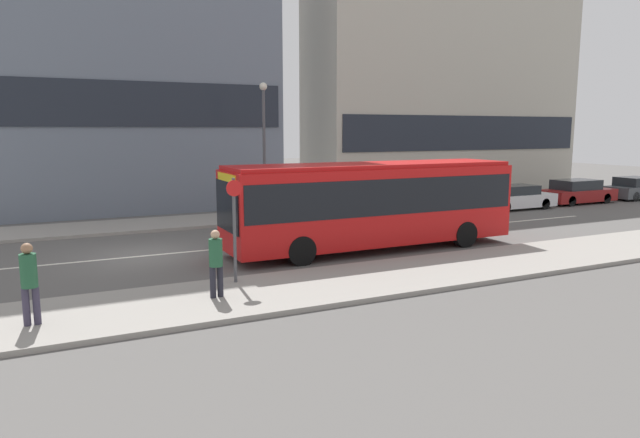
{
  "coord_description": "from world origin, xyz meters",
  "views": [
    {
      "loc": [
        -2.98,
        -19.84,
        4.29
      ],
      "look_at": [
        5.6,
        -2.13,
        1.2
      ],
      "focal_mm": 32.0,
      "sensor_mm": 36.0,
      "label": 1
    }
  ],
  "objects_px": {
    "city_bus": "(371,200)",
    "parked_car_2": "(577,192)",
    "pedestrian_near_stop": "(29,278)",
    "pedestrian_down_pavement": "(216,259)",
    "street_lamp": "(264,135)",
    "parked_car_3": "(636,189)",
    "bus_stop_sign": "(234,222)",
    "parked_car_0": "(427,203)",
    "parked_car_1": "(515,198)"
  },
  "relations": [
    {
      "from": "parked_car_2",
      "to": "parked_car_3",
      "type": "bearing_deg",
      "value": -1.55
    },
    {
      "from": "street_lamp",
      "to": "pedestrian_near_stop",
      "type": "bearing_deg",
      "value": -129.18
    },
    {
      "from": "parked_car_1",
      "to": "parked_car_0",
      "type": "bearing_deg",
      "value": 177.35
    },
    {
      "from": "parked_car_0",
      "to": "bus_stop_sign",
      "type": "bearing_deg",
      "value": -146.08
    },
    {
      "from": "parked_car_2",
      "to": "parked_car_3",
      "type": "height_order",
      "value": "parked_car_2"
    },
    {
      "from": "city_bus",
      "to": "pedestrian_near_stop",
      "type": "height_order",
      "value": "city_bus"
    },
    {
      "from": "parked_car_2",
      "to": "city_bus",
      "type": "bearing_deg",
      "value": -161.28
    },
    {
      "from": "city_bus",
      "to": "pedestrian_near_stop",
      "type": "bearing_deg",
      "value": -162.21
    },
    {
      "from": "city_bus",
      "to": "street_lamp",
      "type": "xyz_separation_m",
      "value": [
        -1.13,
        7.9,
        2.23
      ]
    },
    {
      "from": "city_bus",
      "to": "parked_car_2",
      "type": "height_order",
      "value": "city_bus"
    },
    {
      "from": "pedestrian_near_stop",
      "to": "bus_stop_sign",
      "type": "relative_size",
      "value": 0.62
    },
    {
      "from": "city_bus",
      "to": "parked_car_2",
      "type": "bearing_deg",
      "value": 15.86
    },
    {
      "from": "parked_car_2",
      "to": "street_lamp",
      "type": "relative_size",
      "value": 0.74
    },
    {
      "from": "bus_stop_sign",
      "to": "city_bus",
      "type": "bearing_deg",
      "value": 24.37
    },
    {
      "from": "parked_car_3",
      "to": "pedestrian_near_stop",
      "type": "bearing_deg",
      "value": -163.5
    },
    {
      "from": "street_lamp",
      "to": "parked_car_1",
      "type": "bearing_deg",
      "value": -9.4
    },
    {
      "from": "parked_car_1",
      "to": "pedestrian_near_stop",
      "type": "relative_size",
      "value": 2.53
    },
    {
      "from": "parked_car_0",
      "to": "street_lamp",
      "type": "distance_m",
      "value": 8.91
    },
    {
      "from": "pedestrian_near_stop",
      "to": "parked_car_3",
      "type": "bearing_deg",
      "value": 14.49
    },
    {
      "from": "street_lamp",
      "to": "parked_car_3",
      "type": "bearing_deg",
      "value": -4.96
    },
    {
      "from": "parked_car_1",
      "to": "parked_car_3",
      "type": "height_order",
      "value": "parked_car_3"
    },
    {
      "from": "parked_car_3",
      "to": "bus_stop_sign",
      "type": "relative_size",
      "value": 1.36
    },
    {
      "from": "street_lamp",
      "to": "bus_stop_sign",
      "type": "bearing_deg",
      "value": -114.39
    },
    {
      "from": "city_bus",
      "to": "parked_car_2",
      "type": "relative_size",
      "value": 2.28
    },
    {
      "from": "parked_car_3",
      "to": "pedestrian_near_stop",
      "type": "relative_size",
      "value": 2.17
    },
    {
      "from": "parked_car_0",
      "to": "pedestrian_near_stop",
      "type": "height_order",
      "value": "pedestrian_near_stop"
    },
    {
      "from": "parked_car_2",
      "to": "parked_car_3",
      "type": "xyz_separation_m",
      "value": [
        5.05,
        -0.14,
        -0.01
      ]
    },
    {
      "from": "bus_stop_sign",
      "to": "street_lamp",
      "type": "height_order",
      "value": "street_lamp"
    },
    {
      "from": "parked_car_3",
      "to": "pedestrian_down_pavement",
      "type": "bearing_deg",
      "value": -161.82
    },
    {
      "from": "parked_car_2",
      "to": "pedestrian_down_pavement",
      "type": "xyz_separation_m",
      "value": [
        -24.41,
        -9.81,
        0.45
      ]
    },
    {
      "from": "parked_car_3",
      "to": "street_lamp",
      "type": "bearing_deg",
      "value": 175.04
    },
    {
      "from": "parked_car_2",
      "to": "pedestrian_down_pavement",
      "type": "relative_size",
      "value": 2.73
    },
    {
      "from": "parked_car_1",
      "to": "bus_stop_sign",
      "type": "xyz_separation_m",
      "value": [
        -18.4,
        -8.34,
        1.18
      ]
    },
    {
      "from": "city_bus",
      "to": "parked_car_3",
      "type": "distance_m",
      "value": 23.44
    },
    {
      "from": "parked_car_0",
      "to": "city_bus",
      "type": "bearing_deg",
      "value": -139.22
    },
    {
      "from": "parked_car_3",
      "to": "pedestrian_down_pavement",
      "type": "xyz_separation_m",
      "value": [
        -29.46,
        -9.67,
        0.46
      ]
    },
    {
      "from": "parked_car_3",
      "to": "parked_car_2",
      "type": "bearing_deg",
      "value": 178.45
    },
    {
      "from": "parked_car_2",
      "to": "pedestrian_near_stop",
      "type": "relative_size",
      "value": 2.6
    },
    {
      "from": "parked_car_3",
      "to": "bus_stop_sign",
      "type": "xyz_separation_m",
      "value": [
        -28.6,
        -8.52,
        1.15
      ]
    },
    {
      "from": "bus_stop_sign",
      "to": "parked_car_3",
      "type": "bearing_deg",
      "value": 16.59
    },
    {
      "from": "pedestrian_near_stop",
      "to": "bus_stop_sign",
      "type": "height_order",
      "value": "bus_stop_sign"
    },
    {
      "from": "parked_car_0",
      "to": "pedestrian_down_pavement",
      "type": "distance_m",
      "value": 16.77
    },
    {
      "from": "parked_car_1",
      "to": "pedestrian_down_pavement",
      "type": "xyz_separation_m",
      "value": [
        -19.25,
        -9.49,
        0.48
      ]
    },
    {
      "from": "pedestrian_down_pavement",
      "to": "bus_stop_sign",
      "type": "height_order",
      "value": "bus_stop_sign"
    },
    {
      "from": "parked_car_2",
      "to": "pedestrian_down_pavement",
      "type": "bearing_deg",
      "value": -158.11
    },
    {
      "from": "city_bus",
      "to": "street_lamp",
      "type": "bearing_deg",
      "value": 95.27
    },
    {
      "from": "parked_car_0",
      "to": "parked_car_1",
      "type": "distance_m",
      "value": 5.62
    },
    {
      "from": "pedestrian_near_stop",
      "to": "pedestrian_down_pavement",
      "type": "distance_m",
      "value": 4.15
    },
    {
      "from": "bus_stop_sign",
      "to": "pedestrian_down_pavement",
      "type": "bearing_deg",
      "value": -126.69
    },
    {
      "from": "pedestrian_near_stop",
      "to": "city_bus",
      "type": "bearing_deg",
      "value": 18.63
    }
  ]
}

